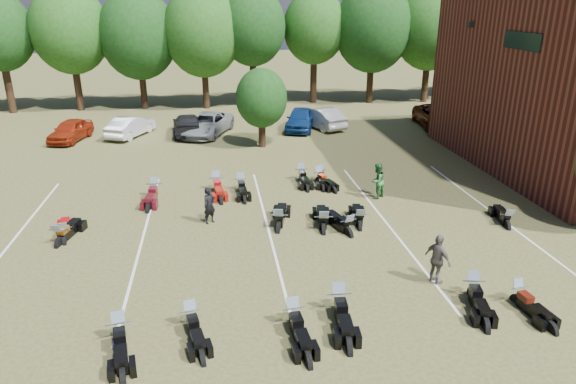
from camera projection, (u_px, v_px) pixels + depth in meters
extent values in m
plane|color=brown|center=(359.00, 258.00, 18.66)|extent=(160.00, 160.00, 0.00)
imported|color=maroon|center=(70.00, 130.00, 33.84)|extent=(2.56, 4.39, 1.40)
imported|color=#B7B8BC|center=(131.00, 126.00, 34.91)|extent=(3.09, 4.46, 1.39)
imported|color=gray|center=(206.00, 124.00, 35.28)|extent=(4.25, 5.86, 1.48)
imported|color=black|center=(188.00, 124.00, 35.43)|extent=(2.25, 4.95, 1.40)
imported|color=navy|center=(301.00, 119.00, 36.69)|extent=(3.09, 4.90, 1.55)
imported|color=#B9B9B4|center=(321.00, 118.00, 37.23)|extent=(3.07, 4.77, 1.48)
imported|color=#531404|center=(439.00, 117.00, 37.31)|extent=(3.29, 5.99, 1.59)
imported|color=#35363A|center=(447.00, 116.00, 37.82)|extent=(3.96, 5.58, 1.50)
imported|color=black|center=(209.00, 206.00, 21.35)|extent=(0.68, 0.63, 1.56)
imported|color=#27682E|center=(377.00, 181.00, 24.00)|extent=(1.05, 1.03, 1.71)
imported|color=#544E48|center=(438.00, 259.00, 16.76)|extent=(0.82, 1.10, 1.74)
cube|color=black|center=(470.00, 25.00, 28.38)|extent=(0.30, 0.40, 0.30)
cube|color=black|center=(522.00, 41.00, 23.95)|extent=(0.06, 3.00, 0.80)
cylinder|color=black|center=(14.00, 87.00, 41.92)|extent=(0.58, 0.58, 4.08)
ellipsoid|color=#1E4C19|center=(4.00, 33.00, 40.40)|extent=(6.00, 6.00, 6.90)
cylinder|color=black|center=(78.00, 86.00, 42.60)|extent=(0.58, 0.58, 4.08)
ellipsoid|color=#1E4C19|center=(70.00, 32.00, 41.08)|extent=(6.00, 6.00, 6.90)
cylinder|color=black|center=(140.00, 85.00, 43.28)|extent=(0.57, 0.58, 4.08)
ellipsoid|color=#1E4C19|center=(135.00, 31.00, 41.76)|extent=(6.00, 6.00, 6.90)
cylinder|color=black|center=(200.00, 83.00, 43.96)|extent=(0.57, 0.58, 4.08)
ellipsoid|color=#1E4C19|center=(197.00, 31.00, 42.44)|extent=(6.00, 6.00, 6.90)
cylinder|color=black|center=(258.00, 82.00, 44.64)|extent=(0.58, 0.58, 4.08)
ellipsoid|color=#1E4C19|center=(257.00, 30.00, 43.12)|extent=(6.00, 6.00, 6.90)
cylinder|color=black|center=(314.00, 81.00, 45.32)|extent=(0.57, 0.58, 4.08)
ellipsoid|color=#1E4C19|center=(315.00, 30.00, 43.80)|extent=(6.00, 6.00, 6.90)
cylinder|color=black|center=(369.00, 79.00, 46.00)|extent=(0.57, 0.58, 4.08)
ellipsoid|color=#1E4C19|center=(372.00, 29.00, 44.48)|extent=(6.00, 6.00, 6.90)
cylinder|color=black|center=(422.00, 78.00, 46.68)|extent=(0.57, 0.58, 4.08)
ellipsoid|color=#1E4C19|center=(427.00, 29.00, 45.16)|extent=(6.00, 6.00, 6.90)
cylinder|color=black|center=(474.00, 77.00, 47.36)|extent=(0.58, 0.58, 4.08)
ellipsoid|color=#1E4C19|center=(480.00, 28.00, 45.84)|extent=(6.00, 6.00, 6.90)
cylinder|color=black|center=(524.00, 76.00, 48.04)|extent=(0.58, 0.58, 4.08)
ellipsoid|color=#1E4C19|center=(531.00, 28.00, 46.52)|extent=(6.00, 6.00, 6.90)
cylinder|color=black|center=(262.00, 132.00, 32.40)|extent=(0.24, 0.24, 1.90)
sphere|color=#1E4C19|center=(261.00, 98.00, 31.64)|extent=(3.20, 3.20, 3.20)
cube|color=silver|center=(9.00, 245.00, 19.67)|extent=(0.10, 14.00, 0.01)
cube|color=silver|center=(143.00, 237.00, 20.35)|extent=(0.10, 14.00, 0.01)
cube|color=silver|center=(268.00, 229.00, 21.03)|extent=(0.10, 14.00, 0.01)
cube|color=silver|center=(385.00, 222.00, 21.71)|extent=(0.10, 14.00, 0.01)
cube|color=silver|center=(496.00, 215.00, 22.39)|extent=(0.10, 14.00, 0.01)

